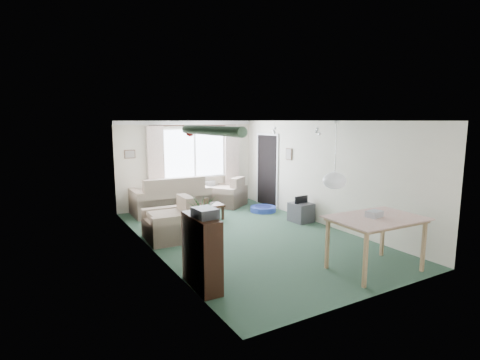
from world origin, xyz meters
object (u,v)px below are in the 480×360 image
pet_bed (263,209)px  bookshelf (202,252)px  armchair_left (169,219)px  houseplant (203,237)px  tv_cube (301,212)px  armchair_corner (227,191)px  dining_table (375,244)px  sofa (170,194)px  coffee_table (206,212)px

pet_bed → bookshelf: bearing=-134.2°
bookshelf → armchair_left: bearing=83.2°
houseplant → tv_cube: 3.80m
armchair_corner → pet_bed: 1.27m
armchair_left → dining_table: bearing=38.5°
sofa → bookshelf: (-1.12, -4.54, 0.04)m
bookshelf → houseplant: 0.42m
armchair_left → houseplant: (-0.15, -2.01, 0.20)m
armchair_left → sofa: bearing=162.4°
armchair_left → houseplant: bearing=-2.2°
bookshelf → pet_bed: bookshelf is taller
coffee_table → bookshelf: (-1.65, -3.41, 0.35)m
dining_table → tv_cube: size_ratio=2.75×
sofa → coffee_table: 1.28m
armchair_corner → pet_bed: (0.51, -1.11, -0.35)m
coffee_table → houseplant: (-1.46, -3.05, 0.45)m
tv_cube → bookshelf: bearing=-153.1°
houseplant → pet_bed: bearing=44.3°
bookshelf → pet_bed: 4.77m
bookshelf → dining_table: size_ratio=0.77×
armchair_left → bookshelf: (-0.34, -2.37, 0.10)m
houseplant → dining_table: (2.50, -1.17, -0.20)m
bookshelf → tv_cube: 4.13m
sofa → pet_bed: 2.50m
sofa → armchair_left: size_ratio=2.01×
pet_bed → houseplant: bearing=-135.7°
tv_cube → pet_bed: tv_cube is taller
coffee_table → armchair_corner: bearing=43.7°
sofa → pet_bed: bearing=153.7°
sofa → pet_bed: size_ratio=2.86×
coffee_table → dining_table: bearing=-76.1°
coffee_table → tv_cube: size_ratio=1.64×
armchair_corner → houseplant: (-2.61, -4.15, 0.21)m
armchair_corner → houseplant: bearing=22.9°
bookshelf → houseplant: size_ratio=0.84×
armchair_corner → sofa: bearing=-35.8°
dining_table → bookshelf: bearing=163.3°
bookshelf → armchair_corner: bearing=59.6°
coffee_table → bookshelf: bearing=-115.7°
bookshelf → dining_table: bookshelf is taller
sofa → dining_table: 5.58m
armchair_corner → tv_cube: bearing=72.1°
bookshelf → tv_cube: size_ratio=2.12×
armchair_left → tv_cube: bearing=87.4°
armchair_left → coffee_table: 1.69m
armchair_left → coffee_table: bearing=130.6°
armchair_corner → coffee_table: (-1.15, -1.10, -0.23)m
pet_bed → dining_table: bearing=-98.4°
pet_bed → armchair_left: bearing=-160.8°
armchair_corner → tv_cube: 2.53m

